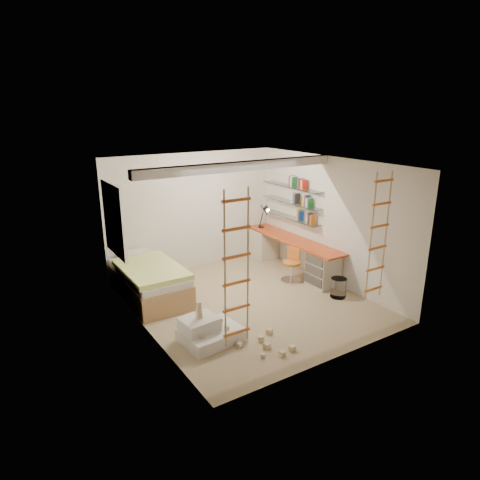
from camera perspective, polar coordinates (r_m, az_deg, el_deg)
floor at (r=8.16m, az=1.14°, el=-8.27°), size 4.50×4.50×0.00m
ceiling_beam at (r=7.67m, az=-0.00°, el=9.81°), size 4.00×0.18×0.16m
window_frame at (r=8.16m, az=-16.45°, el=2.60°), size 0.06×1.15×1.35m
window_blind at (r=8.17m, az=-16.18°, el=2.64°), size 0.02×1.00×1.20m
rope_ladder_left at (r=5.53m, az=-0.46°, el=-3.98°), size 0.41×0.04×2.13m
rope_ladder_right at (r=7.25m, az=17.97°, el=0.37°), size 0.41×0.04×2.13m
waste_bin at (r=8.50m, az=12.99°, el=-6.22°), size 0.31×0.31×0.38m
desk at (r=9.60m, az=6.89°, el=-1.77°), size 0.56×2.80×0.75m
shelves at (r=9.59m, az=6.83°, el=5.03°), size 0.25×1.80×0.71m
bed at (r=8.43m, az=-12.01°, el=-5.35°), size 1.02×2.00×0.69m
task_lamp at (r=10.09m, az=3.40°, el=3.62°), size 0.14×0.36×0.57m
swivel_chair at (r=9.04m, az=6.90°, el=-3.91°), size 0.57×0.57×0.73m
play_platform at (r=6.87m, az=-4.31°, el=-12.09°), size 0.96×0.78×0.40m
toy_blocks at (r=6.72m, az=-0.07°, el=-12.24°), size 1.20×1.13×0.67m
books at (r=9.57m, az=6.85°, el=5.77°), size 0.14×0.70×0.92m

